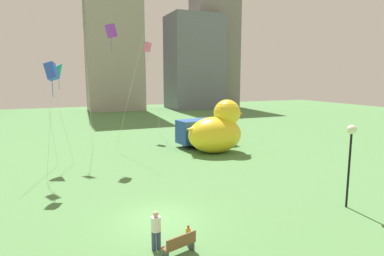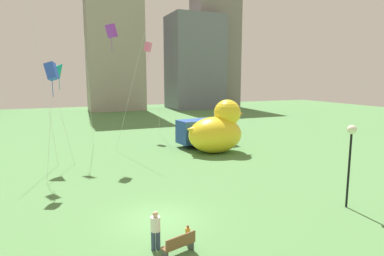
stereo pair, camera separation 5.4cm
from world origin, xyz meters
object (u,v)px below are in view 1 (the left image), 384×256
object	(u,v)px
kite_purple	(111,32)
kite_pink	(148,47)
person_adult	(156,229)
lamppost	(351,142)
person_child	(188,234)
giant_inflatable_duck	(217,130)
park_bench	(180,244)
box_truck	(204,132)
kite_blue	(51,72)
kite_teal	(58,69)

from	to	relation	value
kite_purple	kite_pink	bearing A→B (deg)	59.87
person_adult	lamppost	bearing A→B (deg)	1.81
person_child	giant_inflatable_duck	xyz separation A→B (m)	(9.30, 15.56, 1.70)
person_child	kite_purple	bearing A→B (deg)	90.76
lamppost	park_bench	bearing A→B (deg)	-173.76
kite_pink	person_child	bearing A→B (deg)	-101.86
person_adult	kite_pink	bearing A→B (deg)	75.24
lamppost	box_truck	size ratio (longest dim) A/B	0.73
giant_inflatable_duck	kite_pink	xyz separation A→B (m)	(-3.60, 11.57, 8.62)
giant_inflatable_duck	kite_purple	size ratio (longest dim) A/B	0.52
park_bench	kite_pink	distance (m)	30.36
box_truck	person_child	bearing A→B (deg)	-116.68
person_adult	kite_purple	distance (m)	19.69
lamppost	kite_purple	distance (m)	20.65
park_bench	giant_inflatable_duck	bearing A→B (deg)	58.52
kite_blue	lamppost	bearing A→B (deg)	-36.70
kite_teal	giant_inflatable_duck	bearing A→B (deg)	-4.92
lamppost	kite_blue	distance (m)	19.01
giant_inflatable_duck	kite_teal	xyz separation A→B (m)	(-13.92, 1.20, 5.76)
giant_inflatable_duck	lamppost	world-z (taller)	giant_inflatable_duck
kite_pink	lamppost	bearing A→B (deg)	-81.28
kite_teal	kite_pink	world-z (taller)	kite_pink
kite_blue	person_adult	bearing A→B (deg)	-72.12
box_truck	kite_purple	size ratio (longest dim) A/B	0.54
park_bench	box_truck	distance (m)	22.02
park_bench	box_truck	world-z (taller)	box_truck
kite_blue	kite_teal	bearing A→B (deg)	84.46
kite_purple	park_bench	bearing A→B (deg)	-91.41
park_bench	giant_inflatable_duck	xyz separation A→B (m)	(9.95, 16.26, 1.71)
park_bench	person_adult	size ratio (longest dim) A/B	0.90
person_adult	kite_purple	size ratio (longest dim) A/B	0.14
park_bench	kite_purple	xyz separation A→B (m)	(0.43, 17.63, 10.61)
giant_inflatable_duck	lamppost	distance (m)	15.20
person_child	kite_teal	size ratio (longest dim) A/B	0.10
person_child	kite_teal	distance (m)	18.92
person_child	kite_purple	xyz separation A→B (m)	(-0.22, 16.93, 10.60)
kite_blue	kite_pink	bearing A→B (deg)	55.18
box_truck	kite_teal	world-z (taller)	kite_teal
kite_blue	kite_pink	world-z (taller)	kite_pink
park_bench	kite_teal	size ratio (longest dim) A/B	0.18
box_truck	kite_purple	xyz separation A→B (m)	(-9.69, -1.91, 9.63)
person_child	kite_pink	distance (m)	29.59
person_adult	park_bench	bearing A→B (deg)	-45.71
person_child	lamppost	size ratio (longest dim) A/B	0.19
person_child	kite_pink	size ratio (longest dim) A/B	0.08
kite_purple	kite_pink	world-z (taller)	kite_purple
kite_teal	lamppost	bearing A→B (deg)	-48.53
park_bench	kite_blue	xyz separation A→B (m)	(-4.47, 12.27, 7.13)
park_bench	person_child	size ratio (longest dim) A/B	1.77
giant_inflatable_duck	kite_purple	world-z (taller)	kite_purple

